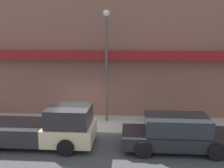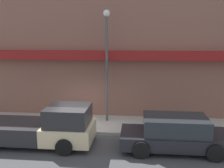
% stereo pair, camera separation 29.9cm
% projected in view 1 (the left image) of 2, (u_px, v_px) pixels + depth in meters
% --- Properties ---
extents(ground_plane, '(80.00, 80.00, 0.00)m').
position_uv_depth(ground_plane, '(81.00, 135.00, 12.23)').
color(ground_plane, '#424244').
extents(sidewalk, '(36.00, 2.74, 0.15)m').
position_uv_depth(sidewalk, '(86.00, 124.00, 13.56)').
color(sidewalk, '#ADA89E').
rests_on(sidewalk, ground).
extents(building, '(19.80, 3.80, 9.44)m').
position_uv_depth(building, '(93.00, 40.00, 15.53)').
color(building, brown).
rests_on(building, ground).
extents(pickup_truck, '(5.29, 2.17, 1.78)m').
position_uv_depth(pickup_truck, '(43.00, 128.00, 10.97)').
color(pickup_truck, beige).
rests_on(pickup_truck, ground).
extents(parked_car, '(4.55, 2.06, 1.46)m').
position_uv_depth(parked_car, '(176.00, 133.00, 10.57)').
color(parked_car, black).
rests_on(parked_car, ground).
extents(fire_hydrant, '(0.21, 0.21, 0.65)m').
position_uv_depth(fire_hydrant, '(70.00, 122.00, 12.67)').
color(fire_hydrant, yellow).
rests_on(fire_hydrant, sidewalk).
extents(street_lamp, '(0.36, 0.36, 5.96)m').
position_uv_depth(street_lamp, '(106.00, 54.00, 13.20)').
color(street_lamp, '#4C4C4C').
rests_on(street_lamp, sidewalk).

